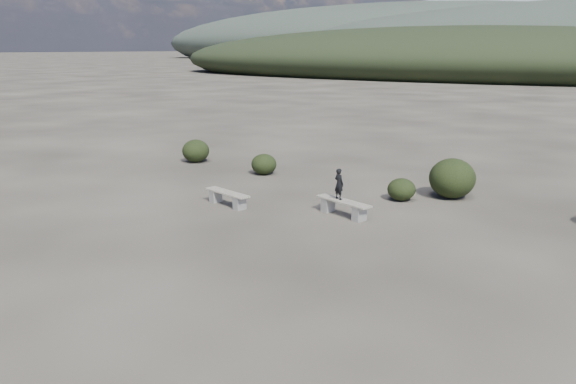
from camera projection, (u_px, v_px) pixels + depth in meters
The scene contains 8 objects.
ground at pixel (188, 264), 13.38m from camera, with size 1200.00×1200.00×0.00m, color #2C2822.
bench_left at pixel (227, 197), 18.25m from camera, with size 1.91×0.79×0.47m.
bench_right at pixel (343, 207), 17.13m from camera, with size 2.02×0.95×0.50m.
seated_person at pixel (339, 184), 17.11m from camera, with size 0.35×0.23×0.96m, color black.
shrub_a at pixel (264, 164), 22.77m from camera, with size 1.03×1.03×0.84m, color black.
shrub_c at pixel (401, 189), 18.88m from camera, with size 0.95×0.95×0.76m, color black.
shrub_d at pixel (452, 178), 19.15m from camera, with size 1.56×1.56×1.37m, color black.
shrub_f at pixel (196, 151), 25.20m from camera, with size 1.21×1.21×1.02m, color black.
Camera 1 is at (8.83, -9.21, 5.00)m, focal length 35.00 mm.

